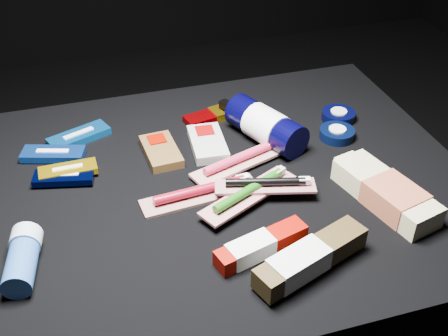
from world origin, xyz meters
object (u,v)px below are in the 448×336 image
object	(u,v)px
bodywash_bottle	(387,194)
toothpaste_carton_red	(258,247)
deodorant_stick	(22,259)
lotion_bottle	(265,125)

from	to	relation	value
bodywash_bottle	toothpaste_carton_red	world-z (taller)	bodywash_bottle
bodywash_bottle	deodorant_stick	world-z (taller)	deodorant_stick
lotion_bottle	deodorant_stick	world-z (taller)	lotion_bottle
lotion_bottle	toothpaste_carton_red	size ratio (longest dim) A/B	1.37
lotion_bottle	deodorant_stick	size ratio (longest dim) A/B	1.82
toothpaste_carton_red	lotion_bottle	bearing A→B (deg)	52.44
bodywash_bottle	deodorant_stick	xyz separation A→B (m)	(-0.64, 0.02, 0.00)
deodorant_stick	toothpaste_carton_red	bearing A→B (deg)	-2.28
deodorant_stick	toothpaste_carton_red	xyz separation A→B (m)	(0.37, -0.07, -0.01)
lotion_bottle	deodorant_stick	distance (m)	0.56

